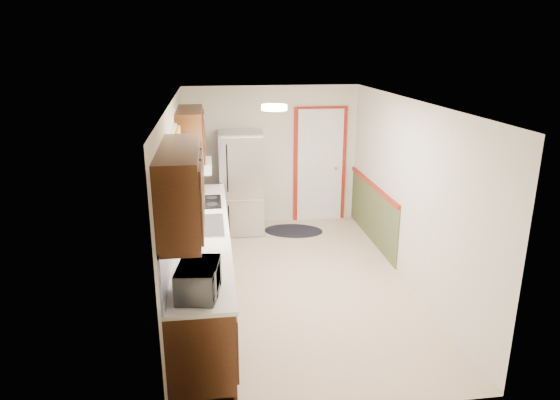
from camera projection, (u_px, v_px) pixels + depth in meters
name	position (u px, v px, depth m)	size (l,w,h in m)	color
room_shell	(296.00, 197.00, 6.34)	(3.20, 5.20, 2.52)	beige
kitchen_run	(199.00, 239.00, 6.02)	(0.63, 4.00, 2.20)	#371C0C
back_wall_trim	(331.00, 175.00, 8.66)	(1.12, 2.30, 2.08)	maroon
ceiling_fixture	(274.00, 107.00, 5.77)	(0.30, 0.30, 0.06)	#FFD88C
microwave	(198.00, 277.00, 4.37)	(0.51, 0.28, 0.35)	white
refrigerator	(241.00, 183.00, 8.31)	(0.72, 0.72, 1.71)	#B7B7BC
rug	(293.00, 231.00, 8.53)	(0.99, 0.64, 0.01)	black
cooktop	(203.00, 202.00, 6.97)	(0.51, 0.61, 0.02)	black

